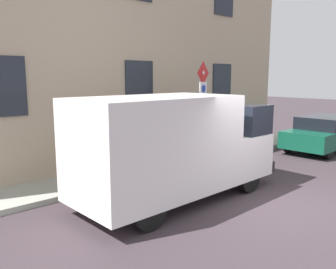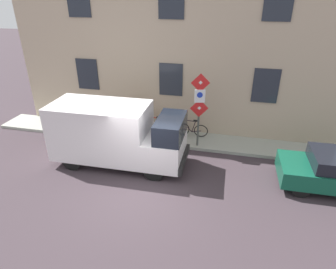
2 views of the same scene
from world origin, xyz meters
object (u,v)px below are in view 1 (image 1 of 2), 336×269
at_px(sign_post_stacked, 203,99).
at_px(bicycle_black, 174,148).
at_px(parked_hatchback, 324,132).
at_px(delivery_van, 175,145).
at_px(bicycle_purple, 154,151).
at_px(bicycle_orange, 108,160).
at_px(pedestrian, 117,143).
at_px(bicycle_red, 132,155).

bearing_deg(sign_post_stacked, bicycle_black, 30.34).
height_order(parked_hatchback, bicycle_black, parked_hatchback).
bearing_deg(delivery_van, sign_post_stacked, 31.23).
bearing_deg(sign_post_stacked, bicycle_purple, 58.41).
height_order(bicycle_orange, pedestrian, pedestrian).
bearing_deg(bicycle_black, bicycle_red, -1.91).
relative_size(bicycle_black, bicycle_purple, 1.00).
distance_m(parked_hatchback, bicycle_black, 6.37).
distance_m(parked_hatchback, pedestrian, 8.73).
relative_size(parked_hatchback, bicycle_orange, 2.36).
bearing_deg(delivery_van, bicycle_purple, 58.29).
relative_size(delivery_van, parked_hatchback, 1.33).
height_order(sign_post_stacked, pedestrian, sign_post_stacked).
bearing_deg(bicycle_purple, pedestrian, 11.95).
bearing_deg(pedestrian, bicycle_orange, 57.59).
xyz_separation_m(parked_hatchback, bicycle_red, (2.61, 7.58, -0.22)).
height_order(delivery_van, pedestrian, delivery_van).
bearing_deg(bicycle_orange, sign_post_stacked, 166.63).
bearing_deg(pedestrian, bicycle_purple, -18.45).
bearing_deg(bicycle_red, parked_hatchback, 161.72).
relative_size(delivery_van, bicycle_purple, 3.13).
height_order(delivery_van, parked_hatchback, delivery_van).
relative_size(bicycle_purple, pedestrian, 1.00).
relative_size(parked_hatchback, bicycle_black, 2.36).
distance_m(bicycle_orange, pedestrian, 0.74).
height_order(bicycle_black, pedestrian, pedestrian).
distance_m(bicycle_black, bicycle_red, 1.77).
xyz_separation_m(bicycle_black, pedestrian, (-0.48, 2.65, 0.56)).
bearing_deg(pedestrian, delivery_van, -120.52).
bearing_deg(parked_hatchback, delivery_van, -0.30).
bearing_deg(parked_hatchback, bicycle_purple, -22.62).
relative_size(bicycle_purple, bicycle_red, 1.00).
xyz_separation_m(sign_post_stacked, bicycle_purple, (0.85, 1.39, -1.69)).
bearing_deg(parked_hatchback, sign_post_stacked, -19.64).
bearing_deg(bicycle_orange, bicycle_red, -178.28).
bearing_deg(bicycle_black, delivery_van, 45.62).
xyz_separation_m(delivery_van, bicycle_purple, (2.76, -1.64, -0.82)).
distance_m(delivery_van, bicycle_purple, 3.31).
bearing_deg(sign_post_stacked, parked_hatchback, -108.29).
bearing_deg(delivery_van, parked_hatchback, 0.06).
xyz_separation_m(sign_post_stacked, parked_hatchback, (-1.75, -5.31, -1.46)).
bearing_deg(parked_hatchback, bicycle_black, -25.53).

